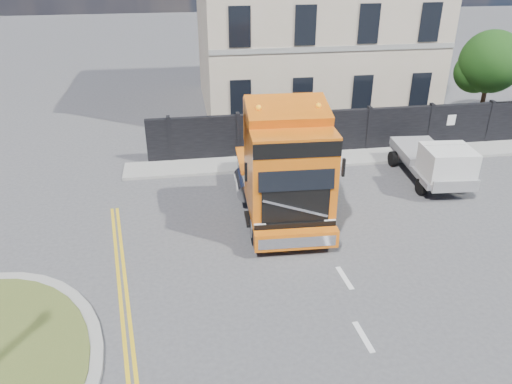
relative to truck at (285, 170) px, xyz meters
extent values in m
plane|color=#424244|center=(-1.89, -3.31, -1.87)|extent=(120.00, 120.00, 0.00)
cube|color=black|center=(4.11, 5.69, -0.87)|extent=(18.00, 0.25, 2.00)
cube|color=#C3B09B|center=(4.11, 13.19, 3.63)|extent=(12.00, 10.00, 11.00)
cylinder|color=#382619|center=(12.61, 8.69, -0.67)|extent=(0.24, 0.24, 2.40)
sphere|color=#193710|center=(12.61, 8.69, 1.33)|extent=(3.20, 3.20, 3.20)
sphere|color=#193710|center=(12.11, 9.09, 0.73)|extent=(2.20, 2.20, 2.20)
cube|color=gray|center=(4.11, 4.79, -1.81)|extent=(20.00, 1.60, 0.12)
cube|color=black|center=(0.05, 1.17, -1.09)|extent=(2.81, 6.68, 0.47)
cube|color=#D35E0E|center=(-0.03, -0.66, 0.37)|extent=(2.72, 2.82, 2.93)
cube|color=#D35E0E|center=(0.02, 0.44, 1.58)|extent=(2.65, 1.04, 1.46)
cube|color=black|center=(-0.08, -1.99, 0.79)|extent=(2.30, 0.15, 1.10)
cube|color=#D35E0E|center=(-0.09, -2.33, -1.30)|extent=(2.62, 0.47, 0.57)
cylinder|color=black|center=(-1.19, -1.45, -1.33)|extent=(0.38, 1.10, 1.09)
cylinder|color=gray|center=(-1.19, -1.45, -1.33)|extent=(0.40, 0.61, 0.60)
cylinder|color=black|center=(1.07, -1.54, -1.33)|extent=(0.38, 1.10, 1.09)
cylinder|color=gray|center=(1.07, -1.54, -1.33)|extent=(0.40, 0.61, 0.60)
cylinder|color=black|center=(-1.04, 2.26, -1.33)|extent=(0.38, 1.10, 1.09)
cylinder|color=gray|center=(-1.04, 2.26, -1.33)|extent=(0.40, 0.61, 0.60)
cylinder|color=black|center=(1.21, 2.17, -1.33)|extent=(0.38, 1.10, 1.09)
cylinder|color=gray|center=(1.21, 2.17, -1.33)|extent=(0.40, 0.61, 0.60)
cylinder|color=black|center=(-0.99, 3.51, -1.33)|extent=(0.38, 1.10, 1.09)
cylinder|color=gray|center=(-0.99, 3.51, -1.33)|extent=(0.40, 0.61, 0.60)
cylinder|color=black|center=(1.26, 3.42, -1.33)|extent=(0.38, 1.10, 1.09)
cylinder|color=gray|center=(1.26, 3.42, -1.33)|extent=(0.40, 0.61, 0.60)
cube|color=slate|center=(6.49, 2.38, -1.23)|extent=(2.11, 4.56, 0.23)
cube|color=silver|center=(6.49, 0.99, -0.63)|extent=(1.88, 1.80, 1.20)
cylinder|color=black|center=(5.62, 0.99, -1.55)|extent=(0.23, 0.65, 0.65)
cylinder|color=black|center=(7.37, 0.99, -1.55)|extent=(0.23, 0.65, 0.65)
cylinder|color=black|center=(5.62, 3.76, -1.55)|extent=(0.23, 0.65, 0.65)
cylinder|color=black|center=(7.37, 3.76, -1.55)|extent=(0.23, 0.65, 0.65)
camera|label=1|loc=(-3.32, -14.99, 6.94)|focal=35.00mm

